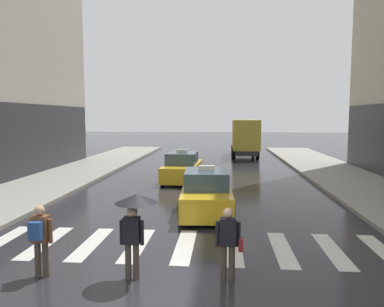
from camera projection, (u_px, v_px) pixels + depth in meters
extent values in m
plane|color=#26262B|center=(170.00, 298.00, 7.39)|extent=(160.00, 160.00, 0.00)
cube|color=silver|center=(2.00, 241.00, 10.81)|extent=(0.50, 2.80, 0.01)
cube|color=silver|center=(46.00, 242.00, 10.70)|extent=(0.50, 2.80, 0.01)
cube|color=silver|center=(91.00, 243.00, 10.59)|extent=(0.50, 2.80, 0.01)
cube|color=silver|center=(138.00, 245.00, 10.48)|extent=(0.50, 2.80, 0.01)
cube|color=silver|center=(185.00, 246.00, 10.37)|extent=(0.50, 2.80, 0.01)
cube|color=silver|center=(233.00, 247.00, 10.26)|extent=(0.50, 2.80, 0.01)
cube|color=silver|center=(282.00, 249.00, 10.15)|extent=(0.50, 2.80, 0.01)
cube|color=silver|center=(332.00, 250.00, 10.04)|extent=(0.50, 2.80, 0.01)
cube|color=silver|center=(384.00, 252.00, 9.93)|extent=(0.50, 2.80, 0.01)
cube|color=gold|center=(206.00, 198.00, 14.03)|extent=(1.99, 4.57, 0.84)
cube|color=#384C5B|center=(207.00, 179.00, 13.86)|extent=(1.69, 2.17, 0.64)
cube|color=silver|center=(207.00, 168.00, 13.82)|extent=(0.61, 0.27, 0.18)
cylinder|color=black|center=(186.00, 196.00, 15.43)|extent=(0.25, 0.67, 0.66)
cylinder|color=black|center=(227.00, 196.00, 15.36)|extent=(0.25, 0.67, 0.66)
cylinder|color=black|center=(182.00, 212.00, 12.74)|extent=(0.25, 0.67, 0.66)
cylinder|color=black|center=(231.00, 213.00, 12.68)|extent=(0.25, 0.67, 0.66)
cube|color=#F2EAB2|center=(192.00, 185.00, 16.31)|extent=(0.20, 0.05, 0.14)
cube|color=#F2EAB2|center=(221.00, 186.00, 16.26)|extent=(0.20, 0.05, 0.14)
cube|color=gold|center=(183.00, 171.00, 20.94)|extent=(2.01, 4.58, 0.84)
cube|color=#384C5B|center=(182.00, 158.00, 20.76)|extent=(1.70, 2.17, 0.64)
cube|color=silver|center=(182.00, 151.00, 20.72)|extent=(0.61, 0.27, 0.18)
cylinder|color=black|center=(172.00, 171.00, 22.40)|extent=(0.25, 0.67, 0.66)
cylinder|color=black|center=(200.00, 172.00, 22.18)|extent=(0.25, 0.67, 0.66)
cylinder|color=black|center=(163.00, 178.00, 19.74)|extent=(0.25, 0.67, 0.66)
cylinder|color=black|center=(195.00, 179.00, 19.52)|extent=(0.25, 0.67, 0.66)
cube|color=#F2EAB2|center=(178.00, 165.00, 23.25)|extent=(0.20, 0.05, 0.14)
cube|color=#F2EAB2|center=(198.00, 165.00, 23.09)|extent=(0.20, 0.05, 0.14)
cube|color=#2D2D2D|center=(245.00, 150.00, 32.94)|extent=(1.84, 6.61, 0.40)
cube|color=silver|center=(243.00, 134.00, 36.08)|extent=(2.11, 1.81, 2.10)
cube|color=#384C5B|center=(243.00, 130.00, 36.96)|extent=(1.89, 0.05, 0.95)
cube|color=gold|center=(246.00, 134.00, 31.90)|extent=(2.23, 4.81, 2.50)
cylinder|color=black|center=(233.00, 149.00, 36.12)|extent=(0.29, 0.90, 0.90)
cylinder|color=black|center=(253.00, 149.00, 35.94)|extent=(0.29, 0.90, 0.90)
cylinder|color=black|center=(234.00, 154.00, 31.62)|extent=(0.29, 0.90, 0.90)
cylinder|color=black|center=(257.00, 154.00, 31.44)|extent=(0.29, 0.90, 0.90)
cylinder|color=#473D33|center=(128.00, 261.00, 8.25)|extent=(0.14, 0.14, 0.82)
cylinder|color=#473D33|center=(136.00, 261.00, 8.23)|extent=(0.14, 0.14, 0.82)
cube|color=black|center=(132.00, 230.00, 8.17)|extent=(0.36, 0.24, 0.60)
sphere|color=beige|center=(131.00, 212.00, 8.13)|extent=(0.22, 0.22, 0.22)
cylinder|color=black|center=(122.00, 232.00, 8.19)|extent=(0.09, 0.09, 0.55)
cylinder|color=black|center=(142.00, 233.00, 8.15)|extent=(0.09, 0.09, 0.55)
cylinder|color=#4C4C4C|center=(137.00, 217.00, 8.13)|extent=(0.02, 0.02, 1.00)
cone|color=black|center=(137.00, 199.00, 8.09)|extent=(0.96, 0.96, 0.20)
cylinder|color=#473D33|center=(38.00, 259.00, 8.37)|extent=(0.14, 0.14, 0.82)
cylinder|color=#473D33|center=(46.00, 259.00, 8.35)|extent=(0.14, 0.14, 0.82)
cube|color=brown|center=(40.00, 229.00, 8.29)|extent=(0.36, 0.24, 0.60)
sphere|color=tan|center=(40.00, 210.00, 8.25)|extent=(0.22, 0.22, 0.22)
cylinder|color=brown|center=(31.00, 231.00, 8.31)|extent=(0.09, 0.09, 0.55)
cylinder|color=brown|center=(50.00, 231.00, 8.27)|extent=(0.09, 0.09, 0.55)
cube|color=#264C8C|center=(36.00, 231.00, 8.07)|extent=(0.28, 0.18, 0.40)
cylinder|color=#473D33|center=(224.00, 263.00, 8.15)|extent=(0.14, 0.14, 0.82)
cylinder|color=#473D33|center=(232.00, 263.00, 8.13)|extent=(0.14, 0.14, 0.82)
cube|color=black|center=(228.00, 232.00, 8.07)|extent=(0.36, 0.24, 0.60)
sphere|color=tan|center=(228.00, 213.00, 8.03)|extent=(0.22, 0.22, 0.22)
cylinder|color=black|center=(217.00, 234.00, 8.09)|extent=(0.09, 0.09, 0.55)
cylinder|color=black|center=(239.00, 234.00, 8.06)|extent=(0.09, 0.09, 0.55)
cube|color=maroon|center=(241.00, 244.00, 8.07)|extent=(0.10, 0.20, 0.28)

